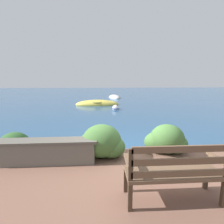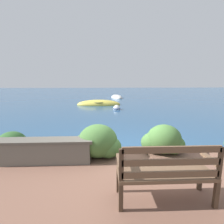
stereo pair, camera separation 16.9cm
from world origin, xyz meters
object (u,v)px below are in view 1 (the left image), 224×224
Objects in this scene: rowboat_nearest at (97,104)px; mooring_buoy at (116,108)px; park_bench at (174,171)px; rowboat_mid at (114,97)px.

mooring_buoy is at bearing -59.82° from rowboat_nearest.
park_bench reaches higher than mooring_buoy.
rowboat_nearest is 6.60× the size of mooring_buoy.
rowboat_nearest is 5.76m from rowboat_mid.
rowboat_nearest is at bearing -30.54° from rowboat_mid.
rowboat_nearest reaches higher than mooring_buoy.
rowboat_mid reaches higher than mooring_buoy.
park_bench is 0.52× the size of rowboat_mid.
park_bench reaches higher than rowboat_mid.
park_bench is at bearing -13.84° from rowboat_mid.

